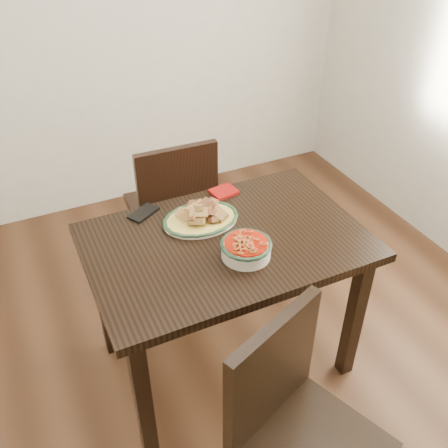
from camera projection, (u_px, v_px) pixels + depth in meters
name	position (u px, v px, depth m)	size (l,w,h in m)	color
floor	(210.00, 380.00, 2.37)	(3.50, 3.50, 0.00)	#392012
wall_back	(83.00, 11.00, 2.89)	(3.50, 0.10, 2.60)	beige
dining_table	(226.00, 258.00, 2.10)	(1.13, 0.75, 0.75)	black
chair_far	(173.00, 205.00, 2.69)	(0.43, 0.43, 0.89)	black
chair_near	(295.00, 422.00, 1.64)	(0.54, 0.54, 0.89)	black
fish_plate	(201.00, 213.00, 2.11)	(0.32, 0.25, 0.11)	#F1E6CC
noodle_bowl	(246.00, 247.00, 1.92)	(0.20, 0.20, 0.08)	beige
smartphone	(144.00, 213.00, 2.18)	(0.14, 0.07, 0.01)	black
napkin	(224.00, 191.00, 2.32)	(0.12, 0.10, 0.01)	#970C0B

